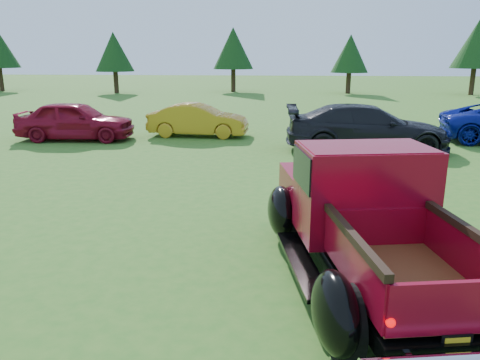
{
  "coord_description": "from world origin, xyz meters",
  "views": [
    {
      "loc": [
        0.74,
        -7.23,
        3.01
      ],
      "look_at": [
        0.12,
        0.2,
        0.98
      ],
      "focal_mm": 35.0,
      "sensor_mm": 36.0,
      "label": 1
    }
  ],
  "objects_px": {
    "tree_mid_left": "(233,48)",
    "show_car_yellow": "(198,120)",
    "tree_mid_right": "(350,54)",
    "tree_east": "(477,44)",
    "pickup_truck": "(361,213)",
    "show_car_grey": "(367,128)",
    "tree_west": "(114,52)",
    "show_car_red": "(76,120)"
  },
  "relations": [
    {
      "from": "tree_mid_left",
      "to": "show_car_yellow",
      "type": "xyz_separation_m",
      "value": [
        0.73,
        -21.03,
        -2.78
      ]
    },
    {
      "from": "tree_mid_right",
      "to": "tree_east",
      "type": "distance_m",
      "value": 9.04
    },
    {
      "from": "pickup_truck",
      "to": "show_car_grey",
      "type": "relative_size",
      "value": 1.01
    },
    {
      "from": "show_car_yellow",
      "to": "tree_mid_right",
      "type": "bearing_deg",
      "value": -19.56
    },
    {
      "from": "tree_west",
      "to": "show_car_yellow",
      "type": "relative_size",
      "value": 1.25
    },
    {
      "from": "tree_mid_right",
      "to": "tree_east",
      "type": "height_order",
      "value": "tree_east"
    },
    {
      "from": "show_car_red",
      "to": "show_car_yellow",
      "type": "relative_size",
      "value": 1.11
    },
    {
      "from": "tree_west",
      "to": "show_car_grey",
      "type": "xyz_separation_m",
      "value": [
        15.5,
        -21.33,
        -2.38
      ]
    },
    {
      "from": "tree_west",
      "to": "tree_mid_right",
      "type": "bearing_deg",
      "value": 3.18
    },
    {
      "from": "tree_west",
      "to": "pickup_truck",
      "type": "height_order",
      "value": "tree_west"
    },
    {
      "from": "show_car_grey",
      "to": "pickup_truck",
      "type": "bearing_deg",
      "value": 168.73
    },
    {
      "from": "pickup_truck",
      "to": "show_car_yellow",
      "type": "bearing_deg",
      "value": 101.18
    },
    {
      "from": "show_car_red",
      "to": "show_car_grey",
      "type": "bearing_deg",
      "value": -99.25
    },
    {
      "from": "show_car_grey",
      "to": "tree_east",
      "type": "bearing_deg",
      "value": -28.61
    },
    {
      "from": "tree_mid_left",
      "to": "tree_mid_right",
      "type": "xyz_separation_m",
      "value": [
        9.0,
        -1.0,
        -0.41
      ]
    },
    {
      "from": "tree_east",
      "to": "show_car_red",
      "type": "xyz_separation_m",
      "value": [
        -21.5,
        -20.64,
        -2.96
      ]
    },
    {
      "from": "show_car_grey",
      "to": "tree_west",
      "type": "bearing_deg",
      "value": 35.17
    },
    {
      "from": "tree_mid_right",
      "to": "show_car_yellow",
      "type": "relative_size",
      "value": 1.2
    },
    {
      "from": "tree_mid_right",
      "to": "show_car_red",
      "type": "bearing_deg",
      "value": -120.59
    },
    {
      "from": "tree_mid_right",
      "to": "show_car_grey",
      "type": "xyz_separation_m",
      "value": [
        -2.5,
        -22.33,
        -2.24
      ]
    },
    {
      "from": "tree_west",
      "to": "tree_mid_left",
      "type": "distance_m",
      "value": 9.22
    },
    {
      "from": "tree_west",
      "to": "tree_mid_left",
      "type": "bearing_deg",
      "value": 12.53
    },
    {
      "from": "show_car_red",
      "to": "show_car_yellow",
      "type": "height_order",
      "value": "show_car_red"
    },
    {
      "from": "tree_west",
      "to": "show_car_yellow",
      "type": "xyz_separation_m",
      "value": [
        9.73,
        -19.03,
        -2.5
      ]
    },
    {
      "from": "show_car_yellow",
      "to": "pickup_truck",
      "type": "bearing_deg",
      "value": -156.14
    },
    {
      "from": "tree_east",
      "to": "show_car_grey",
      "type": "height_order",
      "value": "tree_east"
    },
    {
      "from": "tree_east",
      "to": "show_car_grey",
      "type": "xyz_separation_m",
      "value": [
        -11.5,
        -21.83,
        -2.92
      ]
    },
    {
      "from": "tree_mid_left",
      "to": "tree_mid_right",
      "type": "height_order",
      "value": "tree_mid_left"
    },
    {
      "from": "tree_mid_left",
      "to": "show_car_red",
      "type": "relative_size",
      "value": 1.23
    },
    {
      "from": "tree_mid_left",
      "to": "tree_west",
      "type": "bearing_deg",
      "value": -167.47
    },
    {
      "from": "tree_mid_left",
      "to": "show_car_grey",
      "type": "bearing_deg",
      "value": -74.43
    },
    {
      "from": "tree_mid_left",
      "to": "tree_east",
      "type": "xyz_separation_m",
      "value": [
        18.0,
        -1.5,
        0.27
      ]
    },
    {
      "from": "show_car_yellow",
      "to": "show_car_grey",
      "type": "relative_size",
      "value": 0.73
    },
    {
      "from": "tree_west",
      "to": "tree_east",
      "type": "height_order",
      "value": "tree_east"
    },
    {
      "from": "tree_east",
      "to": "show_car_grey",
      "type": "relative_size",
      "value": 1.07
    },
    {
      "from": "tree_west",
      "to": "show_car_yellow",
      "type": "height_order",
      "value": "tree_west"
    },
    {
      "from": "pickup_truck",
      "to": "tree_east",
      "type": "bearing_deg",
      "value": 56.92
    },
    {
      "from": "tree_mid_left",
      "to": "tree_east",
      "type": "relative_size",
      "value": 0.93
    },
    {
      "from": "show_car_grey",
      "to": "show_car_yellow",
      "type": "bearing_deg",
      "value": 67.4
    },
    {
      "from": "tree_east",
      "to": "tree_west",
      "type": "bearing_deg",
      "value": -178.94
    },
    {
      "from": "tree_west",
      "to": "tree_mid_right",
      "type": "height_order",
      "value": "tree_west"
    },
    {
      "from": "pickup_truck",
      "to": "show_car_yellow",
      "type": "relative_size",
      "value": 1.39
    }
  ]
}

